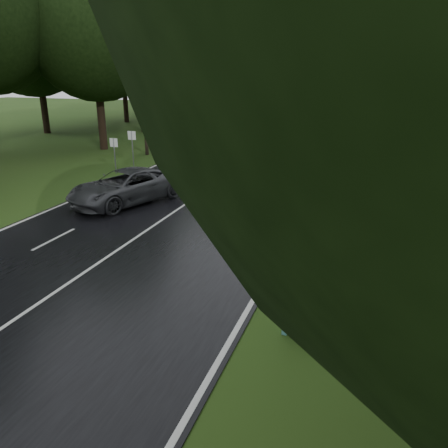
# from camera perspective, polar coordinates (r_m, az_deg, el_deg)

# --- Properties ---
(ground) EXTENTS (160.00, 160.00, 0.00)m
(ground) POSITION_cam_1_polar(r_m,az_deg,el_deg) (15.64, -17.07, -5.80)
(ground) COLOR #294614
(ground) RESTS_ON ground
(road) EXTENTS (12.00, 140.00, 0.04)m
(road) POSITION_cam_1_polar(r_m,az_deg,el_deg) (33.12, 3.34, 8.10)
(road) COLOR black
(road) RESTS_ON ground
(lane_center) EXTENTS (0.12, 140.00, 0.01)m
(lane_center) POSITION_cam_1_polar(r_m,az_deg,el_deg) (33.12, 3.34, 8.14)
(lane_center) COLOR silver
(lane_center) RESTS_ON road
(grey_car) EXTENTS (4.73, 6.56, 1.66)m
(grey_car) POSITION_cam_1_polar(r_m,az_deg,el_deg) (22.78, -12.61, 4.73)
(grey_car) COLOR #45464A
(grey_car) RESTS_ON road
(far_car) EXTENTS (1.38, 3.89, 1.28)m
(far_car) POSITION_cam_1_polar(r_m,az_deg,el_deg) (62.71, 14.10, 13.44)
(far_car) COLOR black
(far_car) RESTS_ON road
(hitchhiker) EXTENTS (0.63, 0.58, 1.61)m
(hitchhiker) POSITION_cam_1_polar(r_m,az_deg,el_deg) (11.42, 10.01, -10.71)
(hitchhiker) COLOR silver
(hitchhiker) RESTS_ON ground
(suitcase) EXTENTS (0.17, 0.45, 0.32)m
(suitcase) POSITION_cam_1_polar(r_m,az_deg,el_deg) (11.81, 8.07, -12.83)
(suitcase) COLOR teal
(suitcase) RESTS_ON ground
(culvert) EXTENTS (1.19, 0.60, 0.60)m
(culvert) POSITION_cam_1_polar(r_m,az_deg,el_deg) (11.85, 20.67, -14.82)
(culvert) COLOR slate
(culvert) RESTS_ON ground
(utility_pole_mid) EXTENTS (1.80, 0.28, 9.32)m
(utility_pole_mid) POSITION_cam_1_polar(r_m,az_deg,el_deg) (36.25, -9.88, 8.79)
(utility_pole_mid) COLOR black
(utility_pole_mid) RESTS_ON ground
(utility_pole_far) EXTENTS (1.80, 0.28, 9.32)m
(utility_pole_far) POSITION_cam_1_polar(r_m,az_deg,el_deg) (58.73, 1.80, 12.97)
(utility_pole_far) COLOR black
(utility_pole_far) RESTS_ON ground
(road_sign_a) EXTENTS (0.55, 0.10, 2.28)m
(road_sign_a) POSITION_cam_1_polar(r_m,az_deg,el_deg) (29.99, -13.73, 6.37)
(road_sign_a) COLOR white
(road_sign_a) RESTS_ON ground
(road_sign_b) EXTENTS (0.59, 0.10, 2.45)m
(road_sign_b) POSITION_cam_1_polar(r_m,az_deg,el_deg) (31.89, -11.55, 7.28)
(road_sign_b) COLOR white
(road_sign_b) RESTS_ON ground
(tree_left_d) EXTENTS (10.10, 10.10, 15.78)m
(tree_left_d) POSITION_cam_1_polar(r_m,az_deg,el_deg) (39.71, -15.19, 9.30)
(tree_left_d) COLOR black
(tree_left_d) RESTS_ON ground
(tree_left_e) EXTENTS (9.77, 9.77, 15.26)m
(tree_left_e) POSITION_cam_1_polar(r_m,az_deg,el_deg) (50.32, -10.29, 11.63)
(tree_left_e) COLOR black
(tree_left_e) RESTS_ON ground
(tree_left_f) EXTENTS (11.07, 11.07, 17.30)m
(tree_left_f) POSITION_cam_1_polar(r_m,az_deg,el_deg) (64.36, -3.93, 13.48)
(tree_left_f) COLOR black
(tree_left_f) RESTS_ON ground
(tree_right_e) EXTENTS (8.57, 8.57, 13.39)m
(tree_right_e) POSITION_cam_1_polar(r_m,az_deg,el_deg) (46.08, 25.96, 9.35)
(tree_right_e) COLOR black
(tree_right_e) RESTS_ON ground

